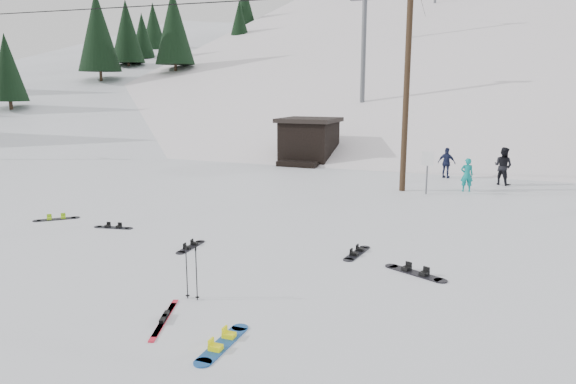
% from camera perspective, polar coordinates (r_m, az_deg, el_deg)
% --- Properties ---
extents(ground, '(200.00, 200.00, 0.00)m').
position_cam_1_polar(ground, '(11.45, -10.57, -11.68)').
color(ground, white).
rests_on(ground, ground).
extents(ski_slope, '(60.00, 85.24, 65.97)m').
position_cam_1_polar(ski_slope, '(66.14, 16.60, -3.59)').
color(ski_slope, white).
rests_on(ski_slope, ground).
extents(ridge_left, '(47.54, 95.03, 58.38)m').
position_cam_1_polar(ridge_left, '(72.22, -13.70, -1.39)').
color(ridge_left, white).
rests_on(ridge_left, ground).
extents(treeline_left, '(20.00, 64.00, 10.00)m').
position_cam_1_polar(treeline_left, '(63.15, -16.96, 6.77)').
color(treeline_left, black).
rests_on(treeline_left, ground).
extents(treeline_crest, '(50.00, 6.00, 10.00)m').
position_cam_1_polar(treeline_crest, '(95.08, 19.00, 8.00)').
color(treeline_crest, black).
rests_on(treeline_crest, ski_slope).
extents(utility_pole, '(2.00, 0.26, 9.00)m').
position_cam_1_polar(utility_pole, '(23.12, 13.05, 11.61)').
color(utility_pole, '#3A2819').
rests_on(utility_pole, ground).
extents(trail_sign, '(0.50, 0.09, 1.85)m').
position_cam_1_polar(trail_sign, '(22.76, 15.23, 2.91)').
color(trail_sign, '#595B60').
rests_on(trail_sign, ground).
extents(lift_hut, '(3.40, 4.10, 2.75)m').
position_cam_1_polar(lift_hut, '(31.80, 2.32, 5.74)').
color(lift_hut, black).
rests_on(lift_hut, ground).
extents(lift_tower_near, '(2.20, 0.36, 8.00)m').
position_cam_1_polar(lift_tower_near, '(40.17, 8.42, 16.06)').
color(lift_tower_near, '#595B60').
rests_on(lift_tower_near, ski_slope).
extents(hero_snowboard, '(0.33, 1.67, 0.12)m').
position_cam_1_polar(hero_snowboard, '(9.53, -7.29, -16.33)').
color(hero_snowboard, '#174E9B').
rests_on(hero_snowboard, ground).
extents(hero_skis, '(0.77, 1.78, 0.10)m').
position_cam_1_polar(hero_skis, '(10.64, -13.58, -13.51)').
color(hero_skis, red).
rests_on(hero_skis, ground).
extents(ski_poles, '(0.33, 0.09, 1.20)m').
position_cam_1_polar(ski_poles, '(11.27, -10.67, -8.71)').
color(ski_poles, black).
rests_on(ski_poles, ground).
extents(board_scatter_a, '(1.34, 0.47, 0.10)m').
position_cam_1_polar(board_scatter_a, '(17.74, -18.84, -3.72)').
color(board_scatter_a, black).
rests_on(board_scatter_a, ground).
extents(board_scatter_b, '(0.33, 1.40, 0.10)m').
position_cam_1_polar(board_scatter_b, '(15.02, -10.76, -5.98)').
color(board_scatter_b, black).
rests_on(board_scatter_b, ground).
extents(board_scatter_c, '(1.16, 1.15, 0.11)m').
position_cam_1_polar(board_scatter_c, '(19.61, -24.34, -2.72)').
color(board_scatter_c, black).
rests_on(board_scatter_c, ground).
extents(board_scatter_d, '(1.59, 0.90, 0.12)m').
position_cam_1_polar(board_scatter_d, '(13.11, 13.95, -8.68)').
color(board_scatter_d, black).
rests_on(board_scatter_d, ground).
extents(board_scatter_f, '(0.43, 1.53, 0.11)m').
position_cam_1_polar(board_scatter_f, '(14.33, 7.67, -6.72)').
color(board_scatter_f, black).
rests_on(board_scatter_f, ground).
extents(skier_teal, '(0.61, 0.47, 1.49)m').
position_cam_1_polar(skier_teal, '(23.99, 19.25, 1.81)').
color(skier_teal, '#0D8381').
rests_on(skier_teal, ground).
extents(skier_dark, '(1.09, 1.01, 1.79)m').
position_cam_1_polar(skier_dark, '(26.32, 22.78, 2.68)').
color(skier_dark, black).
rests_on(skier_dark, ground).
extents(skier_navy, '(0.98, 0.61, 1.55)m').
position_cam_1_polar(skier_navy, '(27.40, 17.22, 3.11)').
color(skier_navy, '#191F3F').
rests_on(skier_navy, ground).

